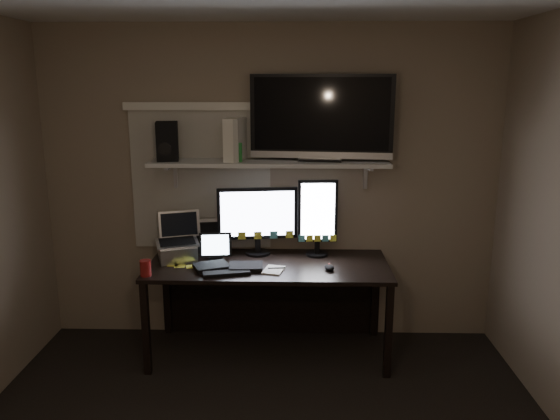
{
  "coord_description": "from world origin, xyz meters",
  "views": [
    {
      "loc": [
        0.19,
        -2.47,
        2.07
      ],
      "look_at": [
        0.09,
        1.25,
        1.19
      ],
      "focal_mm": 35.0,
      "sensor_mm": 36.0,
      "label": 1
    }
  ],
  "objects_px": {
    "desk": "(269,280)",
    "mouse": "(329,267)",
    "tablet": "(216,246)",
    "tv": "(321,118)",
    "laptop": "(177,238)",
    "monitor_portrait": "(318,217)",
    "monitor_landscape": "(257,220)",
    "keyboard": "(229,267)",
    "speaker": "(167,141)",
    "cup": "(146,268)",
    "game_console": "(235,139)"
  },
  "relations": [
    {
      "from": "speaker",
      "to": "laptop",
      "type": "bearing_deg",
      "value": -73.6
    },
    {
      "from": "monitor_portrait",
      "to": "speaker",
      "type": "distance_m",
      "value": 1.29
    },
    {
      "from": "monitor_portrait",
      "to": "laptop",
      "type": "height_order",
      "value": "monitor_portrait"
    },
    {
      "from": "monitor_portrait",
      "to": "speaker",
      "type": "bearing_deg",
      "value": 177.32
    },
    {
      "from": "tv",
      "to": "speaker",
      "type": "distance_m",
      "value": 1.17
    },
    {
      "from": "cup",
      "to": "game_console",
      "type": "height_order",
      "value": "game_console"
    },
    {
      "from": "monitor_portrait",
      "to": "mouse",
      "type": "relative_size",
      "value": 5.96
    },
    {
      "from": "laptop",
      "to": "mouse",
      "type": "bearing_deg",
      "value": -28.45
    },
    {
      "from": "keyboard",
      "to": "mouse",
      "type": "distance_m",
      "value": 0.73
    },
    {
      "from": "laptop",
      "to": "speaker",
      "type": "height_order",
      "value": "speaker"
    },
    {
      "from": "speaker",
      "to": "game_console",
      "type": "bearing_deg",
      "value": -9.17
    },
    {
      "from": "desk",
      "to": "monitor_portrait",
      "type": "bearing_deg",
      "value": 14.18
    },
    {
      "from": "desk",
      "to": "keyboard",
      "type": "xyz_separation_m",
      "value": [
        -0.29,
        -0.24,
        0.19
      ]
    },
    {
      "from": "tablet",
      "to": "game_console",
      "type": "height_order",
      "value": "game_console"
    },
    {
      "from": "desk",
      "to": "keyboard",
      "type": "height_order",
      "value": "keyboard"
    },
    {
      "from": "mouse",
      "to": "tablet",
      "type": "distance_m",
      "value": 0.89
    },
    {
      "from": "desk",
      "to": "laptop",
      "type": "xyz_separation_m",
      "value": [
        -0.7,
        -0.06,
        0.35
      ]
    },
    {
      "from": "speaker",
      "to": "cup",
      "type": "bearing_deg",
      "value": -110.01
    },
    {
      "from": "monitor_portrait",
      "to": "game_console",
      "type": "distance_m",
      "value": 0.87
    },
    {
      "from": "monitor_landscape",
      "to": "laptop",
      "type": "bearing_deg",
      "value": -171.38
    },
    {
      "from": "monitor_landscape",
      "to": "tv",
      "type": "height_order",
      "value": "tv"
    },
    {
      "from": "laptop",
      "to": "tv",
      "type": "height_order",
      "value": "tv"
    },
    {
      "from": "monitor_portrait",
      "to": "laptop",
      "type": "xyz_separation_m",
      "value": [
        -1.07,
        -0.15,
        -0.13
      ]
    },
    {
      "from": "desk",
      "to": "mouse",
      "type": "relative_size",
      "value": 17.5
    },
    {
      "from": "desk",
      "to": "cup",
      "type": "xyz_separation_m",
      "value": [
        -0.85,
        -0.4,
        0.23
      ]
    },
    {
      "from": "laptop",
      "to": "cup",
      "type": "distance_m",
      "value": 0.4
    },
    {
      "from": "monitor_portrait",
      "to": "game_console",
      "type": "bearing_deg",
      "value": 176.78
    },
    {
      "from": "desk",
      "to": "monitor_landscape",
      "type": "height_order",
      "value": "monitor_landscape"
    },
    {
      "from": "desk",
      "to": "tablet",
      "type": "distance_m",
      "value": 0.5
    },
    {
      "from": "monitor_landscape",
      "to": "tablet",
      "type": "relative_size",
      "value": 2.56
    },
    {
      "from": "desk",
      "to": "keyboard",
      "type": "distance_m",
      "value": 0.42
    },
    {
      "from": "desk",
      "to": "mouse",
      "type": "xyz_separation_m",
      "value": [
        0.45,
        -0.25,
        0.2
      ]
    },
    {
      "from": "mouse",
      "to": "cup",
      "type": "bearing_deg",
      "value": 172.91
    },
    {
      "from": "tv",
      "to": "cup",
      "type": "bearing_deg",
      "value": -151.14
    },
    {
      "from": "tablet",
      "to": "laptop",
      "type": "bearing_deg",
      "value": 178.25
    },
    {
      "from": "tablet",
      "to": "monitor_portrait",
      "type": "bearing_deg",
      "value": 2.81
    },
    {
      "from": "monitor_portrait",
      "to": "game_console",
      "type": "height_order",
      "value": "game_console"
    },
    {
      "from": "tablet",
      "to": "tv",
      "type": "relative_size",
      "value": 0.23
    },
    {
      "from": "monitor_portrait",
      "to": "keyboard",
      "type": "height_order",
      "value": "monitor_portrait"
    },
    {
      "from": "tv",
      "to": "tablet",
      "type": "bearing_deg",
      "value": -163.48
    },
    {
      "from": "game_console",
      "to": "tv",
      "type": "bearing_deg",
      "value": 17.75
    },
    {
      "from": "keyboard",
      "to": "cup",
      "type": "distance_m",
      "value": 0.59
    },
    {
      "from": "keyboard",
      "to": "cup",
      "type": "height_order",
      "value": "cup"
    },
    {
      "from": "cup",
      "to": "speaker",
      "type": "relative_size",
      "value": 0.39
    },
    {
      "from": "tablet",
      "to": "tv",
      "type": "bearing_deg",
      "value": 3.47
    },
    {
      "from": "desk",
      "to": "mouse",
      "type": "bearing_deg",
      "value": -29.19
    },
    {
      "from": "monitor_landscape",
      "to": "mouse",
      "type": "bearing_deg",
      "value": -41.55
    },
    {
      "from": "desk",
      "to": "tablet",
      "type": "height_order",
      "value": "tablet"
    },
    {
      "from": "monitor_portrait",
      "to": "tv",
      "type": "relative_size",
      "value": 0.57
    },
    {
      "from": "mouse",
      "to": "cup",
      "type": "height_order",
      "value": "cup"
    }
  ]
}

